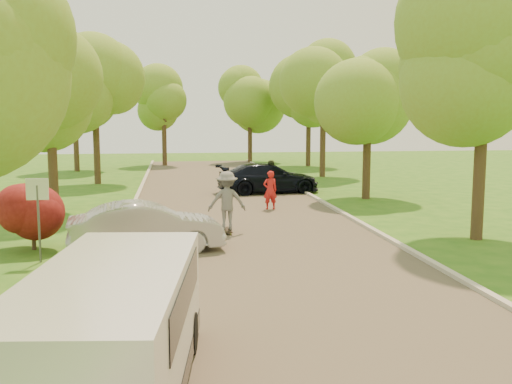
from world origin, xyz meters
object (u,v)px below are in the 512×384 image
person_striped (270,190)px  silver_sedan (147,227)px  person_olive (270,177)px  dark_sedan (268,178)px  skateboarder (227,201)px  minivan (112,332)px  street_sign (38,202)px  longboard (227,230)px

person_striped → silver_sedan: bearing=48.8°
silver_sedan → person_olive: size_ratio=2.56×
dark_sedan → skateboarder: (-2.99, -9.68, 0.33)m
minivan → skateboarder: bearing=84.1°
minivan → person_striped: bearing=80.1°
dark_sedan → street_sign: bearing=140.7°
silver_sedan → longboard: size_ratio=4.37×
minivan → dark_sedan: 21.13m
longboard → skateboarder: 0.96m
dark_sedan → skateboarder: 10.13m
minivan → silver_sedan: 8.48m
skateboarder → street_sign: bearing=30.2°
person_striped → street_sign: bearing=39.0°
street_sign → dark_sedan: bearing=57.5°
silver_sedan → person_olive: 12.78m
longboard → person_striped: bearing=-116.1°
silver_sedan → skateboarder: bearing=-54.9°
minivan → longboard: minivan is taller
street_sign → longboard: (5.11, 3.01, -1.46)m
minivan → dark_sedan: (5.49, 20.41, -0.21)m
street_sign → minivan: street_sign is taller
person_striped → person_olive: bearing=-106.8°
person_striped → longboard: bearing=57.3°
person_olive → dark_sedan: bearing=-119.3°
street_sign → skateboarder: bearing=30.5°
dark_sedan → person_striped: person_striped is taller
street_sign → minivan: (2.61, -7.71, -0.62)m
silver_sedan → person_olive: bearing=-32.9°
dark_sedan → person_striped: size_ratio=3.18×
silver_sedan → dark_sedan: dark_sedan is taller
street_sign → minivan: 8.17m
dark_sedan → longboard: dark_sedan is taller
dark_sedan → person_striped: (-0.80, -5.15, 0.06)m
street_sign → skateboarder: 5.96m
street_sign → silver_sedan: 2.91m
silver_sedan → longboard: bearing=-54.9°
silver_sedan → longboard: 3.38m
street_sign → longboard: bearing=30.5°
street_sign → silver_sedan: street_sign is taller
person_striped → person_olive: size_ratio=0.96×
dark_sedan → longboard: size_ratio=5.22×
dark_sedan → person_olive: (0.03, -0.38, 0.09)m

